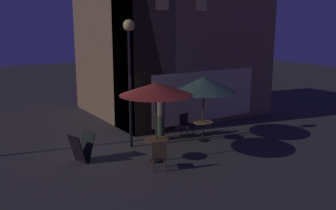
% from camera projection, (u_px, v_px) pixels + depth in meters
% --- Properties ---
extents(ground_plane, '(60.00, 60.00, 0.00)m').
position_uv_depth(ground_plane, '(112.00, 150.00, 12.81)').
color(ground_plane, '#3B3732').
extents(cafe_building, '(7.33, 6.52, 7.29)m').
position_uv_depth(cafe_building, '(161.00, 37.00, 16.40)').
color(cafe_building, '#956D4C').
rests_on(cafe_building, ground).
extents(street_lamp_near_corner, '(0.38, 0.38, 4.34)m').
position_uv_depth(street_lamp_near_corner, '(129.00, 53.00, 12.46)').
color(street_lamp_near_corner, black).
rests_on(street_lamp_near_corner, ground).
extents(menu_sandwich_board, '(0.78, 0.72, 0.89)m').
position_uv_depth(menu_sandwich_board, '(82.00, 148.00, 11.61)').
color(menu_sandwich_board, black).
rests_on(menu_sandwich_board, ground).
extents(cafe_table_0, '(0.77, 0.77, 0.72)m').
position_uv_depth(cafe_table_0, '(156.00, 145.00, 11.64)').
color(cafe_table_0, black).
rests_on(cafe_table_0, ground).
extents(cafe_table_1, '(0.73, 0.73, 0.72)m').
position_uv_depth(cafe_table_1, '(203.00, 127.00, 13.72)').
color(cafe_table_1, black).
rests_on(cafe_table_1, ground).
extents(patio_umbrella_0, '(2.22, 2.22, 2.48)m').
position_uv_depth(patio_umbrella_0, '(156.00, 89.00, 11.27)').
color(patio_umbrella_0, black).
rests_on(patio_umbrella_0, ground).
extents(patio_umbrella_1, '(2.35, 2.35, 2.37)m').
position_uv_depth(patio_umbrella_1, '(204.00, 84.00, 13.39)').
color(patio_umbrella_1, black).
rests_on(patio_umbrella_1, ground).
extents(cafe_chair_0, '(0.58, 0.58, 0.92)m').
position_uv_depth(cafe_chair_0, '(159.00, 153.00, 10.84)').
color(cafe_chair_0, brown).
rests_on(cafe_chair_0, ground).
extents(cafe_chair_1, '(0.51, 0.51, 0.87)m').
position_uv_depth(cafe_chair_1, '(186.00, 123.00, 14.31)').
color(cafe_chair_1, black).
rests_on(cafe_chair_1, ground).
extents(patron_standing_0, '(0.33, 0.33, 1.77)m').
position_uv_depth(patron_standing_0, '(161.00, 116.00, 13.74)').
color(patron_standing_0, '#38482C').
rests_on(patron_standing_0, ground).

